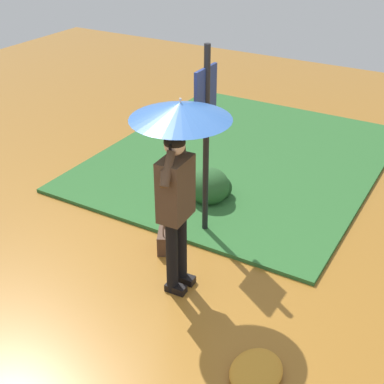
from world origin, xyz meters
The scene contains 7 objects.
ground_plane centered at (0.00, 0.00, 0.00)m, with size 18.00×18.00×0.00m, color #9E6623.
grass_verge centered at (3.27, 0.63, 0.03)m, with size 4.80×4.00×0.05m.
person_with_umbrella centered at (0.24, -0.10, 1.55)m, with size 0.96×0.96×2.04m.
info_sign_post centered at (1.21, 0.15, 1.44)m, with size 0.44×0.07×2.30m.
handbag centered at (0.64, 0.36, 0.13)m, with size 0.33×0.26×0.37m.
shrub_cluster centered at (1.88, 0.42, 0.23)m, with size 0.60×0.55×0.49m.
leaf_pile_near_person centered at (-0.54, -1.34, 0.06)m, with size 0.55×0.44×0.12m.
Camera 1 is at (-3.58, -2.47, 3.66)m, focal length 49.69 mm.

